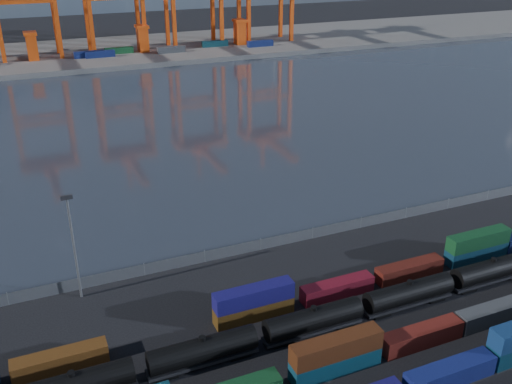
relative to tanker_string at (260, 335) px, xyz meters
name	(u,v)px	position (x,y,z in m)	size (l,w,h in m)	color
ground	(347,350)	(10.27, -4.81, -2.20)	(700.00, 700.00, 0.00)	black
harbor_water	(152,123)	(10.27, 100.19, -2.20)	(700.00, 700.00, 0.00)	#282F3A
far_quay	(93,53)	(10.27, 205.19, -1.20)	(700.00, 70.00, 2.00)	#514F4C
container_row_south	(408,383)	(12.22, -14.49, -0.08)	(140.11, 2.46, 5.24)	#37393C
container_row_mid	(318,366)	(4.35, -7.50, -0.53)	(141.19, 2.41, 5.13)	#434548
container_row_north	(355,282)	(18.40, 6.35, -0.54)	(140.87, 2.34, 4.99)	navy
tanker_string	(260,335)	(0.00, 0.00, 0.00)	(122.80, 3.07, 4.39)	black
waterfront_fence	(261,245)	(10.27, 23.19, -1.20)	(160.12, 0.12, 2.20)	#595B5E
yard_light_mast	(73,242)	(-19.73, 21.19, 7.09)	(1.60, 0.40, 16.60)	slate
quay_containers	(71,56)	(-0.73, 190.66, 1.10)	(172.58, 10.99, 2.60)	navy
straddle_carriers	(89,41)	(7.77, 195.19, 5.62)	(140.00, 7.00, 11.10)	#EB4B10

